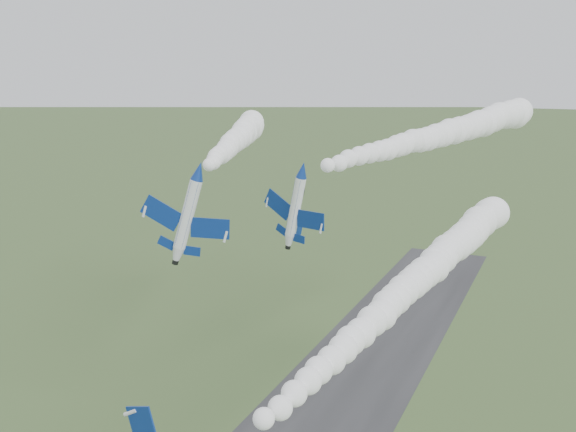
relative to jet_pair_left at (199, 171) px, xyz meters
name	(u,v)px	position (x,y,z in m)	size (l,w,h in m)	color
smoke_trail_jet_lead	(415,283)	(27.12, 3.95, -12.20)	(5.10, 67.02, 5.10)	white
jet_pair_left	(199,171)	(0.00, 0.00, 0.00)	(11.51, 13.86, 4.42)	white
smoke_trail_jet_pair_left	(236,140)	(-10.07, 27.86, 0.71)	(5.14, 51.80, 5.14)	white
jet_pair_right	(302,170)	(14.20, 0.00, 1.05)	(9.27, 11.06, 3.29)	white
smoke_trail_jet_pair_right	(445,133)	(23.94, 34.23, 2.72)	(5.29, 66.51, 5.29)	white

